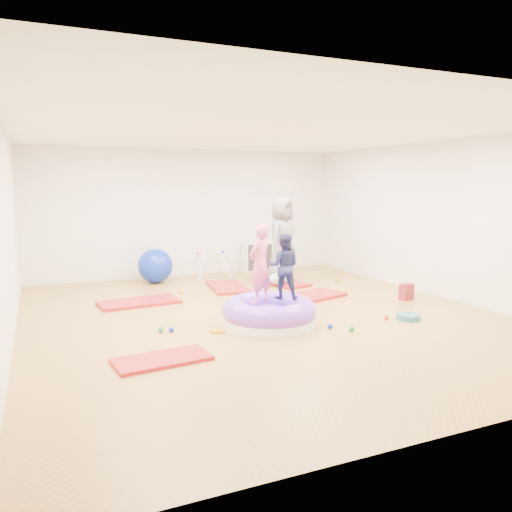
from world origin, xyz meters
name	(u,v)px	position (x,y,z in m)	size (l,w,h in m)	color
room	(264,226)	(0.00, 0.00, 1.40)	(7.01, 8.01, 2.81)	olive
gym_mat_front_left	(162,359)	(-1.91, -1.37, 0.02)	(1.08, 0.54, 0.05)	red
gym_mat_mid_left	(139,302)	(-1.62, 1.59, 0.03)	(1.33, 0.67, 0.06)	red
gym_mat_center_back	(228,287)	(0.22, 2.21, 0.03)	(1.29, 0.65, 0.05)	red
gym_mat_right	(309,297)	(1.27, 0.81, 0.03)	(1.33, 0.66, 0.06)	red
gym_mat_rear_right	(282,283)	(1.41, 2.19, 0.02)	(1.19, 0.59, 0.05)	red
inflatable_cushion	(269,314)	(-0.14, -0.50, 0.17)	(1.37, 1.37, 0.43)	white
child_pink	(260,260)	(-0.29, -0.50, 0.96)	(0.41, 0.27, 1.12)	#D85D8D
child_navy	(284,263)	(0.15, -0.39, 0.88)	(0.47, 0.36, 0.96)	navy
adult_caregiver	(281,239)	(1.43, 2.26, 0.91)	(0.84, 0.55, 1.73)	slate
infant	(278,279)	(1.19, 1.94, 0.16)	(0.38, 0.39, 0.23)	#B9CDFF
ball_pit_balls	(273,310)	(0.22, 0.14, 0.04)	(4.31, 3.45, 0.08)	orange
exercise_ball_blue	(155,266)	(-0.95, 3.32, 0.36)	(0.72, 0.72, 0.72)	#0E28B2
exercise_ball_orange	(156,272)	(-0.94, 3.32, 0.22)	(0.44, 0.44, 0.44)	#FF9905
infant_play_gym	(210,261)	(0.26, 3.38, 0.38)	(0.75, 0.71, 0.58)	white
cube_shelf	(257,257)	(1.56, 3.79, 0.35)	(0.70, 0.34, 0.70)	white
balance_disc	(408,317)	(1.91, -1.06, 0.04)	(0.36, 0.36, 0.08)	#24657F
backpack	(406,292)	(2.77, 0.00, 0.14)	(0.25, 0.15, 0.29)	red
yellow_toy	(217,331)	(-0.94, -0.52, 0.02)	(0.21, 0.21, 0.03)	orange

